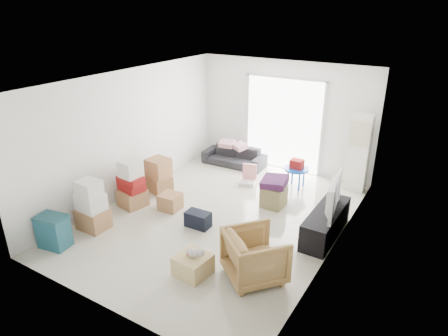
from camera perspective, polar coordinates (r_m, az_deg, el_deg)
name	(u,v)px	position (r m, az deg, el deg)	size (l,w,h in m)	color
room_shell	(219,153)	(7.43, -0.65, 2.16)	(4.98, 6.48, 3.18)	beige
sliding_door	(283,121)	(9.98, 8.48, 6.71)	(2.10, 0.04, 2.33)	white
ac_tower	(359,153)	(9.25, 18.67, 2.02)	(0.45, 0.30, 1.75)	white
tv_console	(326,223)	(7.51, 14.31, -7.62)	(0.46, 1.52, 0.51)	black
television	(327,207)	(7.35, 14.56, -5.42)	(1.11, 0.64, 0.15)	black
sofa	(234,153)	(10.33, 1.46, 2.11)	(1.63, 0.48, 0.64)	black
pillow_left	(227,139)	(10.27, 0.41, 4.22)	(0.38, 0.30, 0.12)	#BC8994
pillow_right	(240,141)	(10.08, 2.31, 3.80)	(0.31, 0.25, 0.11)	#BC8994
armchair	(255,254)	(6.19, 4.47, -12.11)	(0.84, 0.78, 0.86)	#AA814B
storage_bins	(53,231)	(7.55, -23.19, -8.32)	(0.57, 0.45, 0.60)	#164756
box_stack_a	(92,207)	(7.81, -18.38, -5.37)	(0.54, 0.46, 0.97)	#9A6645
box_stack_b	(131,187)	(8.43, -13.08, -2.61)	(0.59, 0.58, 1.00)	#9A6645
box_stack_c	(159,176)	(8.99, -9.28, -1.07)	(0.63, 0.57, 0.77)	#9A6645
loose_box	(170,202)	(8.27, -7.68, -4.79)	(0.40, 0.40, 0.33)	#9A6645
duffel_bag	(198,219)	(7.62, -3.73, -7.33)	(0.47, 0.28, 0.30)	black
ottoman	(274,196)	(8.35, 7.11, -4.03)	(0.45, 0.45, 0.45)	olive
blanket	(274,183)	(8.22, 7.21, -2.20)	(0.49, 0.49, 0.14)	#4F2255
kids_table	(297,168)	(9.14, 10.32, 0.05)	(0.56, 0.56, 0.68)	#0E47B7
toy_walker	(248,179)	(9.34, 3.44, -1.52)	(0.43, 0.40, 0.47)	silver
wood_crate	(193,265)	(6.41, -4.45, -13.64)	(0.49, 0.49, 0.33)	tan
plush_bunny	(195,253)	(6.27, -4.22, -11.98)	(0.30, 0.17, 0.15)	#B2ADA8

